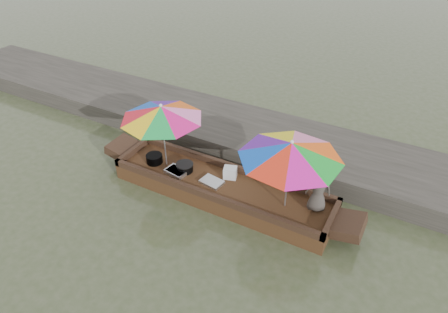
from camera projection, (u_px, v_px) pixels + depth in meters
The scene contains 11 objects.
water at pixel (222, 196), 8.77m from camera, with size 80.00×80.00×0.00m, color #384324.
dock at pixel (263, 139), 10.20m from camera, with size 22.00×2.20×0.50m, color #2D2B26.
boat_hull at pixel (222, 190), 8.66m from camera, with size 4.88×1.20×0.35m, color #341F0F.
cooking_pot at pixel (154, 159), 9.15m from camera, with size 0.37×0.37×0.20m, color black.
tray_crayfish at pixel (176, 172), 8.83m from camera, with size 0.47×0.33×0.09m, color silver.
tray_scallop at pixel (212, 182), 8.56m from camera, with size 0.47×0.33×0.06m, color silver.
charcoal_grill at pixel (185, 168), 8.89m from camera, with size 0.37×0.37×0.17m, color black.
supply_bag at pixel (230, 173), 8.67m from camera, with size 0.28×0.22×0.26m, color silver.
vendor at pixel (319, 189), 7.64m from camera, with size 0.48×0.32×0.99m, color #403A34.
umbrella_bow at pixel (164, 136), 8.68m from camera, with size 1.78×1.78×1.55m, color pink, non-canonical shape.
umbrella_stern at pixel (288, 175), 7.55m from camera, with size 1.97×1.97×1.55m, color #FF550C, non-canonical shape.
Camera 1 is at (3.24, -5.82, 5.76)m, focal length 32.00 mm.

